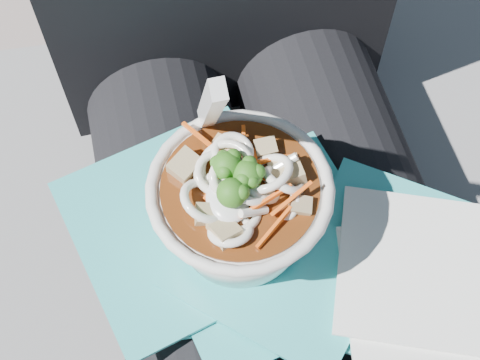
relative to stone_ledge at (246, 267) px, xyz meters
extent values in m
cube|color=slate|center=(0.00, 0.00, 0.00)|extent=(1.03, 0.56, 0.47)
cylinder|color=black|center=(-0.08, -0.15, 0.31)|extent=(0.15, 0.48, 0.15)
cylinder|color=black|center=(0.08, -0.15, 0.31)|extent=(0.15, 0.48, 0.15)
cube|color=#2AADAF|center=(-0.01, -0.14, 0.39)|extent=(0.23, 0.22, 0.00)
cube|color=#2AADAF|center=(-0.04, -0.15, 0.39)|extent=(0.13, 0.11, 0.00)
cube|color=#2AADAF|center=(-0.02, -0.14, 0.39)|extent=(0.20, 0.20, 0.00)
cube|color=#2AADAF|center=(-0.07, -0.12, 0.39)|extent=(0.19, 0.17, 0.00)
cube|color=#2AADAF|center=(-0.01, -0.15, 0.39)|extent=(0.19, 0.19, 0.00)
cube|color=#2AADAF|center=(0.08, -0.18, 0.40)|extent=(0.21, 0.21, 0.00)
cube|color=#2AADAF|center=(-0.08, -0.11, 0.40)|extent=(0.21, 0.21, 0.00)
cube|color=#2AADAF|center=(-0.02, -0.17, 0.40)|extent=(0.19, 0.19, 0.00)
cube|color=white|center=(0.09, -0.22, 0.40)|extent=(0.15, 0.15, 0.00)
cube|color=white|center=(0.09, -0.19, 0.41)|extent=(0.17, 0.17, 0.00)
torus|color=white|center=(-0.04, -0.13, 0.47)|extent=(0.14, 0.14, 0.01)
cylinder|color=#4D220B|center=(-0.04, -0.13, 0.47)|extent=(0.12, 0.12, 0.01)
torus|color=white|center=(-0.01, -0.13, 0.48)|extent=(0.03, 0.04, 0.04)
torus|color=white|center=(-0.02, -0.13, 0.49)|extent=(0.05, 0.05, 0.03)
torus|color=white|center=(-0.07, -0.13, 0.48)|extent=(0.04, 0.05, 0.03)
torus|color=white|center=(-0.05, -0.15, 0.47)|extent=(0.05, 0.05, 0.02)
torus|color=white|center=(-0.04, -0.10, 0.49)|extent=(0.04, 0.04, 0.01)
torus|color=white|center=(-0.02, -0.15, 0.48)|extent=(0.04, 0.04, 0.03)
torus|color=white|center=(-0.05, -0.12, 0.48)|extent=(0.03, 0.04, 0.03)
torus|color=white|center=(-0.03, -0.13, 0.48)|extent=(0.05, 0.06, 0.03)
torus|color=white|center=(-0.04, -0.13, 0.48)|extent=(0.04, 0.04, 0.02)
torus|color=white|center=(-0.05, -0.11, 0.48)|extent=(0.05, 0.05, 0.03)
torus|color=white|center=(-0.03, -0.13, 0.48)|extent=(0.04, 0.05, 0.04)
torus|color=white|center=(-0.05, -0.12, 0.48)|extent=(0.04, 0.04, 0.02)
torus|color=white|center=(-0.05, -0.16, 0.48)|extent=(0.04, 0.04, 0.02)
torus|color=white|center=(-0.05, -0.13, 0.48)|extent=(0.04, 0.04, 0.03)
cylinder|color=white|center=(-0.03, -0.12, 0.48)|extent=(0.01, 0.03, 0.01)
cylinder|color=white|center=(-0.04, -0.15, 0.48)|extent=(0.02, 0.01, 0.02)
cylinder|color=white|center=(-0.01, -0.12, 0.48)|extent=(0.03, 0.01, 0.02)
cylinder|color=#7AA751|center=(-0.03, -0.13, 0.48)|extent=(0.01, 0.01, 0.01)
sphere|color=#1D5613|center=(-0.03, -0.13, 0.49)|extent=(0.02, 0.02, 0.02)
sphere|color=#1D5613|center=(-0.03, -0.13, 0.50)|extent=(0.01, 0.01, 0.01)
sphere|color=#1D5613|center=(-0.04, -0.13, 0.50)|extent=(0.01, 0.01, 0.01)
sphere|color=#1D5613|center=(-0.03, -0.12, 0.50)|extent=(0.01, 0.01, 0.01)
sphere|color=#1D5613|center=(-0.03, -0.13, 0.50)|extent=(0.01, 0.01, 0.01)
cylinder|color=#7AA751|center=(-0.05, -0.12, 0.48)|extent=(0.01, 0.01, 0.01)
sphere|color=#1D5613|center=(-0.05, -0.12, 0.49)|extent=(0.02, 0.02, 0.02)
sphere|color=#1D5613|center=(-0.05, -0.12, 0.50)|extent=(0.01, 0.01, 0.01)
sphere|color=#1D5613|center=(-0.05, -0.11, 0.49)|extent=(0.01, 0.01, 0.01)
sphere|color=#1D5613|center=(-0.05, -0.11, 0.49)|extent=(0.01, 0.01, 0.01)
sphere|color=#1D5613|center=(-0.04, -0.11, 0.50)|extent=(0.01, 0.01, 0.01)
cylinder|color=#7AA751|center=(-0.05, -0.14, 0.48)|extent=(0.01, 0.01, 0.01)
sphere|color=#1D5613|center=(-0.05, -0.14, 0.49)|extent=(0.02, 0.02, 0.02)
sphere|color=#1D5613|center=(-0.04, -0.14, 0.49)|extent=(0.01, 0.01, 0.01)
sphere|color=#1D5613|center=(-0.04, -0.14, 0.50)|extent=(0.01, 0.01, 0.01)
sphere|color=#1D5613|center=(-0.04, -0.14, 0.49)|extent=(0.01, 0.01, 0.01)
sphere|color=#1D5613|center=(-0.04, -0.14, 0.50)|extent=(0.01, 0.01, 0.01)
cube|color=#FF5E15|center=(-0.05, -0.12, 0.48)|extent=(0.03, 0.03, 0.02)
cube|color=#FF5E15|center=(-0.01, -0.15, 0.49)|extent=(0.03, 0.02, 0.01)
cube|color=#FF5E15|center=(-0.03, -0.12, 0.48)|extent=(0.01, 0.04, 0.00)
cube|color=#FF5E15|center=(-0.06, -0.09, 0.49)|extent=(0.03, 0.04, 0.01)
cube|color=#FF5E15|center=(-0.05, -0.13, 0.48)|extent=(0.02, 0.03, 0.01)
cube|color=#FF5E15|center=(-0.02, -0.11, 0.48)|extent=(0.05, 0.01, 0.01)
cube|color=#FF5E15|center=(-0.03, -0.11, 0.48)|extent=(0.01, 0.03, 0.01)
cube|color=#FF5E15|center=(-0.03, -0.10, 0.48)|extent=(0.01, 0.05, 0.00)
cube|color=#FF5E15|center=(-0.03, -0.15, 0.49)|extent=(0.04, 0.02, 0.01)
cube|color=#FF5E15|center=(-0.02, -0.17, 0.48)|extent=(0.03, 0.03, 0.01)
cube|color=#9B8057|center=(0.00, -0.13, 0.48)|extent=(0.03, 0.02, 0.02)
cube|color=#9B8057|center=(-0.01, -0.10, 0.48)|extent=(0.02, 0.01, 0.01)
cube|color=#9B8057|center=(-0.04, -0.09, 0.48)|extent=(0.03, 0.02, 0.02)
cube|color=#9B8057|center=(-0.07, -0.10, 0.48)|extent=(0.03, 0.03, 0.02)
cube|color=#9B8057|center=(-0.07, -0.14, 0.48)|extent=(0.02, 0.02, 0.01)
cube|color=#9B8057|center=(-0.06, -0.16, 0.48)|extent=(0.02, 0.03, 0.02)
cube|color=#9B8057|center=(0.00, -0.15, 0.48)|extent=(0.02, 0.02, 0.01)
ellipsoid|color=white|center=(-0.05, -0.14, 0.48)|extent=(0.03, 0.04, 0.01)
cube|color=white|center=(-0.05, -0.09, 0.53)|extent=(0.01, 0.07, 0.12)
camera|label=1|loc=(-0.09, -0.35, 0.89)|focal=50.00mm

